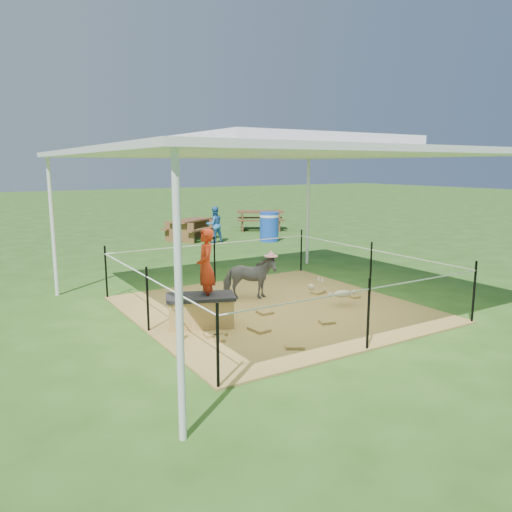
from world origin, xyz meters
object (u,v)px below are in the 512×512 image
green_bottle (179,332)px  picnic_table_far (260,220)px  straw_bale (201,312)px  distant_person (214,225)px  trash_barrel (269,227)px  pony (249,278)px  picnic_table_near (191,230)px  woman (206,260)px  foal (343,292)px

green_bottle → picnic_table_far: (7.56, 9.91, 0.20)m
straw_bale → distant_person: distant_person is taller
trash_barrel → picnic_table_far: trash_barrel is taller
straw_bale → pony: pony is taller
picnic_table_near → picnic_table_far: picnic_table_far is taller
woman → picnic_table_far: (6.91, 9.46, -0.67)m
woman → distant_person: woman is taller
picnic_table_near → picnic_table_far: 3.49m
straw_bale → green_bottle: (-0.55, -0.45, -0.08)m
straw_bale → picnic_table_near: bearing=66.6°
woman → foal: (2.48, -0.30, -0.76)m
straw_bale → foal: bearing=-6.7°
green_bottle → trash_barrel: 9.65m
distant_person → foal: bearing=79.6°
straw_bale → picnic_table_far: (7.01, 9.46, 0.12)m
woman → picnic_table_far: size_ratio=0.66×
pony → picnic_table_far: (5.58, 8.52, -0.06)m
distant_person → trash_barrel: bearing=158.0°
picnic_table_near → pony: bearing=-137.2°
straw_bale → green_bottle: straw_bale is taller
pony → woman: bearing=150.2°
picnic_table_near → woman: bearing=-143.5°
straw_bale → distant_person: (4.08, 7.55, 0.33)m
picnic_table_far → pony: bearing=-94.3°
trash_barrel → picnic_table_near: 2.62m
green_bottle → picnic_table_near: picnic_table_near is taller
foal → distant_person: (1.50, 7.86, 0.30)m
woman → distant_person: 8.55m
green_bottle → foal: size_ratio=0.30×
straw_bale → green_bottle: 0.72m
woman → trash_barrel: size_ratio=1.22×
trash_barrel → picnic_table_near: bearing=142.2°
woman → green_bottle: bearing=-33.6°
woman → straw_bale: bearing=-68.3°
foal → trash_barrel: 7.84m
woman → picnic_table_far: woman is taller
foal → picnic_table_near: 8.85m
foal → picnic_table_near: bearing=104.9°
woman → pony: bearing=146.9°
straw_bale → foal: size_ratio=1.09×
straw_bale → pony: bearing=33.3°
woman → foal: 2.62m
green_bottle → picnic_table_far: picnic_table_far is taller
trash_barrel → picnic_table_near: trash_barrel is taller
straw_bale → picnic_table_near: 9.23m
straw_bale → picnic_table_near: (3.67, 8.47, 0.10)m
foal → distant_person: 8.00m
trash_barrel → picnic_table_far: bearing=63.7°
picnic_table_far → green_bottle: bearing=-98.4°
foal → picnic_table_far: (4.43, 9.76, 0.09)m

